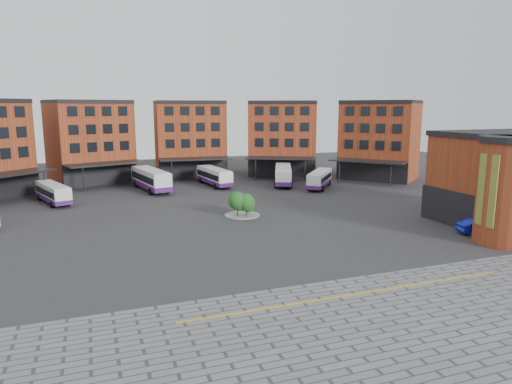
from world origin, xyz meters
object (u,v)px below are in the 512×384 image
object	(u,v)px
bus_d	(214,176)
blue_car	(480,227)
tree_island	(243,203)
bus_c	(151,179)
bus_f	(320,179)
bus_b	(53,193)
bus_e	(283,174)

from	to	relation	value
bus_d	blue_car	bearing A→B (deg)	-71.48
tree_island	bus_c	distance (m)	23.79
bus_c	bus_f	xyz separation A→B (m)	(26.91, -7.22, -0.34)
tree_island	blue_car	world-z (taller)	tree_island
tree_island	blue_car	bearing A→B (deg)	-36.84
bus_b	blue_car	xyz separation A→B (m)	(43.97, -32.83, -0.71)
tree_island	bus_f	xyz separation A→B (m)	(18.58, 15.06, -0.18)
tree_island	bus_e	distance (m)	24.88
bus_b	bus_c	xyz separation A→B (m)	(14.25, 5.48, 0.39)
bus_d	bus_e	world-z (taller)	bus_e
tree_island	bus_f	world-z (taller)	tree_island
tree_island	bus_c	world-z (taller)	bus_c
blue_car	bus_e	bearing A→B (deg)	23.79
bus_e	bus_f	bearing A→B (deg)	-27.87
bus_b	bus_d	xyz separation A→B (m)	(25.11, 6.52, 0.15)
tree_island	bus_d	xyz separation A→B (m)	(2.53, 23.33, -0.08)
bus_f	blue_car	world-z (taller)	bus_f
bus_f	blue_car	size ratio (longest dim) A/B	1.97
bus_d	blue_car	world-z (taller)	bus_d
bus_d	bus_f	world-z (taller)	bus_d
bus_e	bus_c	bearing A→B (deg)	-161.79
bus_d	bus_e	distance (m)	12.06
bus_d	blue_car	xyz separation A→B (m)	(18.86, -39.35, -0.86)
bus_b	blue_car	world-z (taller)	bus_b
bus_b	bus_d	size ratio (longest dim) A/B	0.91
bus_d	bus_f	size ratio (longest dim) A/B	1.18
bus_b	blue_car	bearing A→B (deg)	-56.25
bus_f	blue_car	distance (m)	31.22
bus_b	bus_c	world-z (taller)	bus_c
bus_b	bus_e	bearing A→B (deg)	-13.92
bus_b	bus_f	bearing A→B (deg)	-21.93
bus_f	blue_car	bearing A→B (deg)	-45.87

